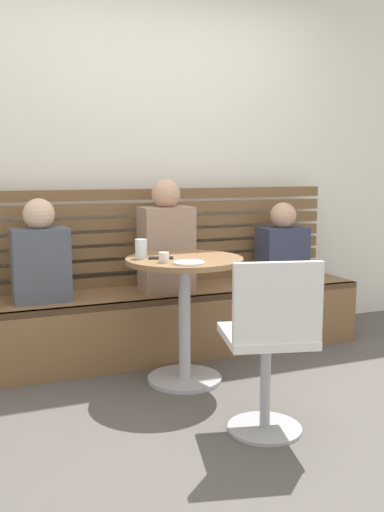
{
  "coord_description": "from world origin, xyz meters",
  "views": [
    {
      "loc": [
        -1.27,
        -2.38,
        1.26
      ],
      "look_at": [
        -0.04,
        0.66,
        0.75
      ],
      "focal_mm": 40.52,
      "sensor_mm": 36.0,
      "label": 1
    }
  ],
  "objects_px": {
    "white_chair": "(270,341)",
    "cup_water_clear": "(141,249)",
    "booth_bench": "(168,321)",
    "cafe_table": "(185,295)",
    "phone_on_table": "(161,258)",
    "plate_small": "(189,263)",
    "cup_espresso_small": "(164,257)",
    "person_child_left": "(41,256)",
    "person_adult": "(166,241)",
    "person_child_middle": "(282,246)"
  },
  "relations": [
    {
      "from": "cafe_table",
      "to": "cup_espresso_small",
      "type": "distance_m",
      "value": 0.32
    },
    {
      "from": "white_chair",
      "to": "person_child_left",
      "type": "height_order",
      "value": "person_child_left"
    },
    {
      "from": "cafe_table",
      "to": "white_chair",
      "type": "xyz_separation_m",
      "value": [
        0.11,
        -0.81,
        -0.05
      ]
    },
    {
      "from": "white_chair",
      "to": "cup_espresso_small",
      "type": "xyz_separation_m",
      "value": [
        -0.27,
        0.71,
        0.3
      ]
    },
    {
      "from": "white_chair",
      "to": "plate_small",
      "type": "height_order",
      "value": "white_chair"
    },
    {
      "from": "cafe_table",
      "to": "person_adult",
      "type": "bearing_deg",
      "value": 81.94
    },
    {
      "from": "cup_espresso_small",
      "to": "phone_on_table",
      "type": "bearing_deg",
      "value": 78.39
    },
    {
      "from": "plate_small",
      "to": "booth_bench",
      "type": "bearing_deg",
      "value": 79.47
    },
    {
      "from": "booth_bench",
      "to": "person_child_middle",
      "type": "bearing_deg",
      "value": 1.75
    },
    {
      "from": "white_chair",
      "to": "phone_on_table",
      "type": "xyz_separation_m",
      "value": [
        -0.24,
        0.83,
        0.28
      ]
    },
    {
      "from": "white_chair",
      "to": "person_child_middle",
      "type": "relative_size",
      "value": 1.5
    },
    {
      "from": "plate_small",
      "to": "cup_espresso_small",
      "type": "bearing_deg",
      "value": 136.17
    },
    {
      "from": "booth_bench",
      "to": "cup_espresso_small",
      "type": "relative_size",
      "value": 48.21
    },
    {
      "from": "booth_bench",
      "to": "person_child_left",
      "type": "height_order",
      "value": "person_child_left"
    },
    {
      "from": "booth_bench",
      "to": "person_adult",
      "type": "distance_m",
      "value": 0.55
    },
    {
      "from": "person_adult",
      "to": "booth_bench",
      "type": "bearing_deg",
      "value": 37.92
    },
    {
      "from": "white_chair",
      "to": "cup_water_clear",
      "type": "bearing_deg",
      "value": 111.16
    },
    {
      "from": "person_adult",
      "to": "person_child_middle",
      "type": "distance_m",
      "value": 0.91
    },
    {
      "from": "plate_small",
      "to": "white_chair",
      "type": "bearing_deg",
      "value": -75.11
    },
    {
      "from": "person_child_left",
      "to": "phone_on_table",
      "type": "relative_size",
      "value": 4.51
    },
    {
      "from": "cafe_table",
      "to": "person_adult",
      "type": "distance_m",
      "value": 0.58
    },
    {
      "from": "white_chair",
      "to": "cup_water_clear",
      "type": "xyz_separation_m",
      "value": [
        -0.34,
        0.89,
        0.33
      ]
    },
    {
      "from": "booth_bench",
      "to": "cafe_table",
      "type": "xyz_separation_m",
      "value": [
        -0.08,
        -0.52,
        0.3
      ]
    },
    {
      "from": "cup_water_clear",
      "to": "plate_small",
      "type": "height_order",
      "value": "cup_water_clear"
    },
    {
      "from": "booth_bench",
      "to": "cup_water_clear",
      "type": "distance_m",
      "value": 0.79
    },
    {
      "from": "booth_bench",
      "to": "phone_on_table",
      "type": "height_order",
      "value": "phone_on_table"
    },
    {
      "from": "cafe_table",
      "to": "cup_espresso_small",
      "type": "xyz_separation_m",
      "value": [
        -0.16,
        -0.11,
        0.25
      ]
    },
    {
      "from": "phone_on_table",
      "to": "person_child_left",
      "type": "bearing_deg",
      "value": 69.33
    },
    {
      "from": "cup_water_clear",
      "to": "phone_on_table",
      "type": "height_order",
      "value": "cup_water_clear"
    },
    {
      "from": "white_chair",
      "to": "person_adult",
      "type": "relative_size",
      "value": 1.15
    },
    {
      "from": "white_chair",
      "to": "booth_bench",
      "type": "bearing_deg",
      "value": 91.05
    },
    {
      "from": "cafe_table",
      "to": "person_adult",
      "type": "xyz_separation_m",
      "value": [
        0.07,
        0.52,
        0.25
      ]
    },
    {
      "from": "person_child_middle",
      "to": "plate_small",
      "type": "relative_size",
      "value": 3.32
    },
    {
      "from": "booth_bench",
      "to": "person_adult",
      "type": "height_order",
      "value": "person_adult"
    },
    {
      "from": "person_adult",
      "to": "cup_espresso_small",
      "type": "xyz_separation_m",
      "value": [
        -0.24,
        -0.62,
        -0.0
      ]
    },
    {
      "from": "person_child_left",
      "to": "cup_espresso_small",
      "type": "distance_m",
      "value": 0.85
    },
    {
      "from": "cafe_table",
      "to": "person_child_middle",
      "type": "xyz_separation_m",
      "value": [
        0.98,
        0.55,
        0.17
      ]
    },
    {
      "from": "person_child_left",
      "to": "cafe_table",
      "type": "bearing_deg",
      "value": -34.61
    },
    {
      "from": "person_child_middle",
      "to": "cup_water_clear",
      "type": "height_order",
      "value": "person_child_middle"
    },
    {
      "from": "person_adult",
      "to": "cup_espresso_small",
      "type": "relative_size",
      "value": 13.2
    },
    {
      "from": "white_chair",
      "to": "plate_small",
      "type": "xyz_separation_m",
      "value": [
        -0.16,
        0.6,
        0.28
      ]
    },
    {
      "from": "person_child_left",
      "to": "phone_on_table",
      "type": "height_order",
      "value": "person_child_left"
    },
    {
      "from": "cafe_table",
      "to": "white_chair",
      "type": "distance_m",
      "value": 0.82
    },
    {
      "from": "person_child_left",
      "to": "phone_on_table",
      "type": "bearing_deg",
      "value": -38.88
    },
    {
      "from": "plate_small",
      "to": "person_child_left",
      "type": "bearing_deg",
      "value": 133.63
    },
    {
      "from": "cup_espresso_small",
      "to": "white_chair",
      "type": "bearing_deg",
      "value": -69.23
    },
    {
      "from": "cup_water_clear",
      "to": "white_chair",
      "type": "bearing_deg",
      "value": -68.84
    },
    {
      "from": "cafe_table",
      "to": "person_child_left",
      "type": "relative_size",
      "value": 1.17
    },
    {
      "from": "cup_espresso_small",
      "to": "cafe_table",
      "type": "bearing_deg",
      "value": 33.13
    },
    {
      "from": "cafe_table",
      "to": "cup_espresso_small",
      "type": "height_order",
      "value": "cup_espresso_small"
    }
  ]
}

